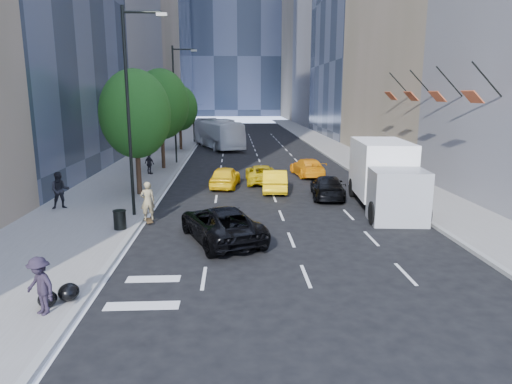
{
  "coord_description": "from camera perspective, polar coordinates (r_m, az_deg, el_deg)",
  "views": [
    {
      "loc": [
        -1.46,
        -18.63,
        6.14
      ],
      "look_at": [
        -0.39,
        2.41,
        1.6
      ],
      "focal_mm": 32.0,
      "sensor_mm": 36.0,
      "label": 1
    }
  ],
  "objects": [
    {
      "name": "sidewalk_left",
      "position": [
        49.58,
        -11.67,
        4.89
      ],
      "size": [
        6.0,
        120.0,
        0.15
      ],
      "primitive_type": "cube",
      "color": "slate",
      "rests_on": "ground"
    },
    {
      "name": "lamp_far",
      "position": [
        40.92,
        -9.93,
        11.53
      ],
      "size": [
        2.13,
        0.22,
        10.0
      ],
      "color": "black",
      "rests_on": "sidewalk_left"
    },
    {
      "name": "lamp_near",
      "position": [
        23.14,
        -15.32,
        10.93
      ],
      "size": [
        2.13,
        0.22,
        10.0
      ],
      "color": "black",
      "rests_on": "sidewalk_left"
    },
    {
      "name": "skateboarder",
      "position": [
        22.62,
        -13.37,
        -1.43
      ],
      "size": [
        0.81,
        0.66,
        1.91
      ],
      "primitive_type": "imported",
      "rotation": [
        0.0,
        0.0,
        3.48
      ],
      "color": "#867853",
      "rests_on": "ground"
    },
    {
      "name": "taxi_d",
      "position": [
        35.02,
        6.44,
        3.1
      ],
      "size": [
        2.37,
        4.8,
        1.34
      ],
      "primitive_type": "imported",
      "rotation": [
        0.0,
        0.0,
        3.25
      ],
      "color": "#FE990D",
      "rests_on": "ground"
    },
    {
      "name": "box_truck",
      "position": [
        25.65,
        15.81,
        2.02
      ],
      "size": [
        3.4,
        7.73,
        3.59
      ],
      "rotation": [
        0.0,
        0.0,
        -0.09
      ],
      "color": "white",
      "rests_on": "ground"
    },
    {
      "name": "tree_near",
      "position": [
        28.24,
        -14.83,
        9.39
      ],
      "size": [
        4.2,
        4.2,
        7.46
      ],
      "color": "#322013",
      "rests_on": "sidewalk_left"
    },
    {
      "name": "city_bus",
      "position": [
        53.37,
        -4.8,
        7.3
      ],
      "size": [
        6.31,
        12.19,
        3.32
      ],
      "primitive_type": "imported",
      "rotation": [
        0.0,
        0.0,
        0.31
      ],
      "color": "white",
      "rests_on": "ground"
    },
    {
      "name": "pedestrian_b",
      "position": [
        35.63,
        -13.17,
        3.48
      ],
      "size": [
        0.99,
        0.88,
        1.61
      ],
      "primitive_type": "imported",
      "rotation": [
        0.0,
        0.0,
        2.5
      ],
      "color": "black",
      "rests_on": "sidewalk_left"
    },
    {
      "name": "tree_far",
      "position": [
        50.97,
        -9.52,
        10.29
      ],
      "size": [
        3.9,
        3.9,
        6.92
      ],
      "color": "#322013",
      "rests_on": "sidewalk_left"
    },
    {
      "name": "ground",
      "position": [
        19.67,
        1.51,
        -6.04
      ],
      "size": [
        160.0,
        160.0,
        0.0
      ],
      "primitive_type": "plane",
      "color": "black",
      "rests_on": "ground"
    },
    {
      "name": "trash_can",
      "position": [
        21.51,
        -16.65,
        -3.39
      ],
      "size": [
        0.55,
        0.55,
        0.83
      ],
      "primitive_type": "cylinder",
      "color": "black",
      "rests_on": "sidewalk_left"
    },
    {
      "name": "tree_mid",
      "position": [
        38.07,
        -11.78,
        10.67
      ],
      "size": [
        4.5,
        4.5,
        7.99
      ],
      "color": "#322013",
      "rests_on": "sidewalk_left"
    },
    {
      "name": "sidewalk_right",
      "position": [
        50.32,
        10.32,
        5.04
      ],
      "size": [
        4.0,
        120.0,
        0.15
      ],
      "primitive_type": "cube",
      "color": "slate",
      "rests_on": "ground"
    },
    {
      "name": "taxi_a",
      "position": [
        30.62,
        -3.87,
        1.93
      ],
      "size": [
        2.26,
        4.39,
        1.43
      ],
      "primitive_type": "imported",
      "rotation": [
        0.0,
        0.0,
        3.0
      ],
      "color": "yellow",
      "rests_on": "ground"
    },
    {
      "name": "tower_right_far",
      "position": [
        120.45,
        8.96,
        21.03
      ],
      "size": [
        20.0,
        24.0,
        50.0
      ],
      "primitive_type": "cube",
      "color": "#776F52",
      "rests_on": "ground"
    },
    {
      "name": "facade_flags",
      "position": [
        31.08,
        20.44,
        11.5
      ],
      "size": [
        1.85,
        13.3,
        2.05
      ],
      "color": "black",
      "rests_on": "ground"
    },
    {
      "name": "black_sedan_lincoln",
      "position": [
        19.47,
        -4.39,
        -3.97
      ],
      "size": [
        4.18,
        5.88,
        1.49
      ],
      "primitive_type": "imported",
      "rotation": [
        0.0,
        0.0,
        3.5
      ],
      "color": "black",
      "rests_on": "ground"
    },
    {
      "name": "pedestrian_c",
      "position": [
        14.09,
        -25.39,
        -10.55
      ],
      "size": [
        1.24,
        1.12,
        1.66
      ],
      "primitive_type": "imported",
      "rotation": [
        0.0,
        0.0,
        -0.61
      ],
      "color": "black",
      "rests_on": "sidewalk_left"
    },
    {
      "name": "taxi_b",
      "position": [
        29.3,
        2.35,
        1.47
      ],
      "size": [
        1.82,
        4.4,
        1.42
      ],
      "primitive_type": "imported",
      "rotation": [
        0.0,
        0.0,
        3.06
      ],
      "color": "yellow",
      "rests_on": "ground"
    },
    {
      "name": "black_sedan_mercedes",
      "position": [
        27.76,
        8.92,
        0.65
      ],
      "size": [
        2.4,
        4.81,
        1.34
      ],
      "primitive_type": "imported",
      "rotation": [
        0.0,
        0.0,
        3.03
      ],
      "color": "black",
      "rests_on": "ground"
    },
    {
      "name": "pedestrian_a",
      "position": [
        26.28,
        -23.29,
        0.19
      ],
      "size": [
        1.16,
        1.03,
        1.98
      ],
      "primitive_type": "imported",
      "rotation": [
        0.0,
        0.0,
        0.35
      ],
      "color": "black",
      "rests_on": "sidewalk_left"
    },
    {
      "name": "garbage_bags",
      "position": [
        14.81,
        -23.27,
        -11.71
      ],
      "size": [
        1.04,
        1.0,
        0.52
      ],
      "color": "black",
      "rests_on": "sidewalk_left"
    },
    {
      "name": "traffic_signal",
      "position": [
        58.86,
        -7.84,
        10.2
      ],
      "size": [
        2.48,
        0.53,
        5.2
      ],
      "color": "black",
      "rests_on": "sidewalk_left"
    },
    {
      "name": "taxi_c",
      "position": [
        32.16,
        0.63,
        2.29
      ],
      "size": [
        2.09,
        4.51,
        1.25
      ],
      "primitive_type": "imported",
      "rotation": [
        0.0,
        0.0,
        3.14
      ],
      "color": "gold",
      "rests_on": "ground"
    }
  ]
}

